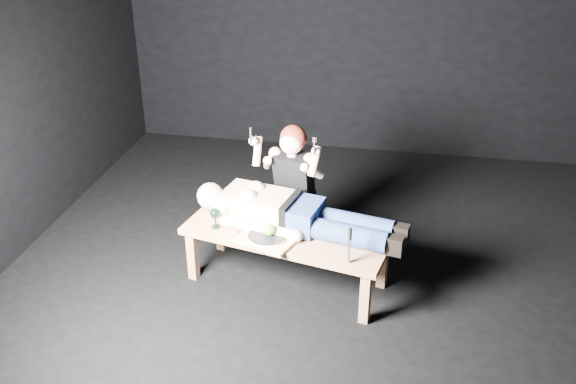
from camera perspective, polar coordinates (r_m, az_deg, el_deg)
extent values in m
plane|color=black|center=(5.01, 3.42, -7.28)|extent=(5.00, 5.00, 0.00)
plane|color=black|center=(6.74, 6.70, 15.73)|extent=(5.00, 0.00, 5.00)
cube|color=#A46F4B|center=(4.78, -0.11, -5.87)|extent=(1.60, 0.87, 0.45)
cube|color=tan|center=(4.54, -1.94, -4.29)|extent=(0.47, 0.41, 0.02)
cylinder|color=white|center=(4.53, -1.94, -4.05)|extent=(0.34, 0.34, 0.02)
sphere|color=green|center=(4.50, -1.69, -3.43)|extent=(0.09, 0.09, 0.09)
cube|color=#B2B2B7|center=(4.64, -4.60, -3.73)|extent=(0.02, 0.16, 0.01)
cube|color=#B2B2B7|center=(4.49, -0.54, -4.82)|extent=(0.05, 0.16, 0.01)
cube|color=#B2B2B7|center=(4.56, -0.61, -4.25)|extent=(0.09, 0.15, 0.01)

